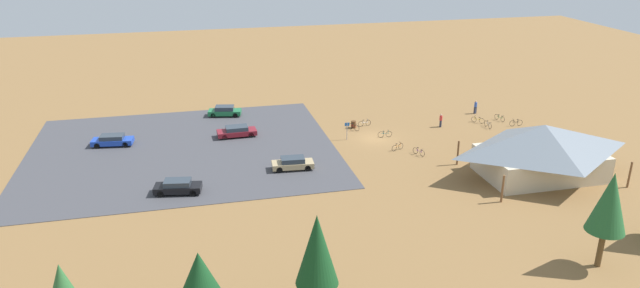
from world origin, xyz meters
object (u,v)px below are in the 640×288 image
at_px(bicycle_white_edge_south, 365,123).
at_px(car_tan_front_row, 293,163).
at_px(bicycle_black_back_row, 516,123).
at_px(trash_bin, 353,124).
at_px(lot_sign, 347,128).
at_px(bicycle_green_yard_front, 500,118).
at_px(car_blue_by_curb, 112,140).
at_px(car_green_mid_lot, 225,111).
at_px(pine_mideast, 317,250).
at_px(car_maroon_inner_stall, 237,131).
at_px(bicycle_yellow_edge_north, 478,120).
at_px(car_black_far_end, 178,187).
at_px(bicycle_red_trailside, 354,127).
at_px(pine_midwest, 200,279).
at_px(bicycle_orange_front_row, 398,147).
at_px(bicycle_purple_yard_left, 419,152).
at_px(visitor_near_lot, 441,120).
at_px(bicycle_teal_lone_east, 385,134).
at_px(visitor_at_bikes, 476,107).
at_px(bike_pavilion, 542,148).
at_px(bicycle_silver_mid_cluster, 488,125).
at_px(pine_far_east, 610,203).

distance_m(bicycle_white_edge_south, car_tan_front_row, 16.01).
bearing_deg(bicycle_black_back_row, trash_bin, -11.45).
xyz_separation_m(lot_sign, bicycle_green_yard_front, (-21.00, -2.16, -1.04)).
bearing_deg(car_blue_by_curb, car_green_mid_lot, -149.25).
height_order(pine_mideast, bicycle_green_yard_front, pine_mideast).
bearing_deg(bicycle_white_edge_south, car_maroon_inner_stall, 0.65).
distance_m(car_green_mid_lot, car_tan_front_row, 20.08).
distance_m(bicycle_yellow_edge_north, car_maroon_inner_stall, 30.35).
relative_size(car_black_far_end, car_maroon_inner_stall, 0.98).
distance_m(bicycle_white_edge_south, bicycle_red_trailside, 2.07).
xyz_separation_m(bicycle_white_edge_south, car_blue_by_curb, (29.96, -0.12, 0.31)).
relative_size(lot_sign, pine_midwest, 0.36).
xyz_separation_m(bicycle_green_yard_front, car_tan_front_row, (28.83, 9.31, 0.33)).
bearing_deg(car_green_mid_lot, bicycle_orange_front_row, 136.62).
distance_m(bicycle_purple_yard_left, car_tan_front_row, 14.20).
bearing_deg(bicycle_purple_yard_left, bicycle_red_trailside, -64.07).
relative_size(trash_bin, car_black_far_end, 0.20).
bearing_deg(visitor_near_lot, bicycle_purple_yard_left, 52.37).
height_order(bicycle_teal_lone_east, visitor_near_lot, visitor_near_lot).
height_order(bicycle_red_trailside, car_green_mid_lot, car_green_mid_lot).
bearing_deg(visitor_at_bikes, bike_pavilion, 80.27).
relative_size(bicycle_black_back_row, bicycle_silver_mid_cluster, 1.03).
bearing_deg(bicycle_green_yard_front, trash_bin, -5.09).
relative_size(bicycle_teal_lone_east, car_black_far_end, 0.38).
distance_m(bicycle_white_edge_south, bicycle_purple_yard_left, 10.97).
relative_size(bicycle_white_edge_south, bicycle_orange_front_row, 1.11).
bearing_deg(bike_pavilion, pine_mideast, 31.86).
height_order(trash_bin, bicycle_orange_front_row, trash_bin).
distance_m(lot_sign, bicycle_purple_yard_left, 9.09).
height_order(pine_midwest, bicycle_purple_yard_left, pine_midwest).
xyz_separation_m(bicycle_green_yard_front, visitor_at_bikes, (1.64, -3.46, 0.56)).
bearing_deg(bicycle_green_yard_front, bike_pavilion, 72.95).
bearing_deg(bicycle_black_back_row, bicycle_purple_yard_left, 21.81).
relative_size(trash_bin, bicycle_white_edge_south, 0.51).
bearing_deg(visitor_near_lot, car_black_far_end, 20.40).
bearing_deg(pine_mideast, bicycle_green_yard_front, -133.83).
relative_size(bicycle_yellow_edge_north, bicycle_purple_yard_left, 0.83).
bearing_deg(car_tan_front_row, car_maroon_inner_stall, -67.63).
height_order(bicycle_white_edge_south, bicycle_black_back_row, bicycle_black_back_row).
xyz_separation_m(car_blue_by_curb, car_maroon_inner_stall, (-14.06, 0.30, 0.00)).
xyz_separation_m(bicycle_yellow_edge_north, car_blue_by_curb, (44.34, -2.23, 0.32)).
height_order(bicycle_white_edge_south, bicycle_purple_yard_left, bicycle_white_edge_south).
bearing_deg(pine_mideast, visitor_near_lot, -125.65).
distance_m(bike_pavilion, bicycle_orange_front_row, 15.24).
height_order(bicycle_red_trailside, bicycle_orange_front_row, bicycle_red_trailside).
height_order(trash_bin, car_tan_front_row, car_tan_front_row).
xyz_separation_m(lot_sign, bicycle_teal_lone_east, (-4.61, 0.27, -1.02)).
distance_m(bicycle_teal_lone_east, car_blue_by_curb, 31.41).
xyz_separation_m(bicycle_white_edge_south, car_tan_front_row, (11.32, 11.32, 0.32)).
relative_size(pine_far_east, bicycle_silver_mid_cluster, 4.43).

